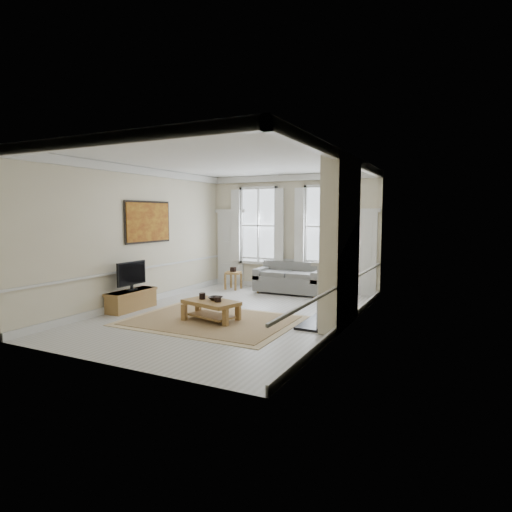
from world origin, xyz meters
The scene contains 23 objects.
floor centered at (0.00, 0.00, 0.00)m, with size 7.20×7.20×0.00m, color #B7B5AD.
ceiling centered at (0.00, 0.00, 3.40)m, with size 7.20×7.20×0.00m, color white.
back_wall centered at (0.00, 3.60, 1.70)m, with size 5.20×5.20×0.00m, color beige.
left_wall centered at (-2.60, 0.00, 1.70)m, with size 7.20×7.20×0.00m, color beige.
right_wall centered at (2.60, 0.00, 1.70)m, with size 7.20×7.20×0.00m, color beige.
window_left centered at (-1.05, 3.55, 1.90)m, with size 1.26×0.20×2.20m, color #B2BCC6, non-canonical shape.
window_right centered at (1.05, 3.55, 1.90)m, with size 1.26×0.20×2.20m, color #B2BCC6, non-canonical shape.
door_left centered at (-2.05, 3.56, 1.15)m, with size 0.90×0.08×2.30m, color silver.
door_right centered at (2.05, 3.56, 1.15)m, with size 0.90×0.08×2.30m, color silver.
painting centered at (-2.56, 0.30, 2.05)m, with size 0.05×1.66×1.06m, color #C28E21.
chimney_breast centered at (2.43, 0.20, 1.70)m, with size 0.35×1.70×3.38m, color beige.
hearth centered at (2.00, 0.20, 0.03)m, with size 0.55×1.50×0.05m, color black.
fireplace centered at (2.20, 0.20, 0.73)m, with size 0.21×1.45×1.33m.
mirror centered at (2.21, 0.20, 2.05)m, with size 0.06×1.26×1.06m, color gold.
sofa centered at (0.19, 3.11, 0.37)m, with size 1.93×0.94×0.88m.
side_table centered at (-1.58, 2.91, 0.42)m, with size 0.53×0.53×0.53m.
rug centered at (-0.08, -0.68, 0.01)m, with size 3.50×2.60×0.02m, color olive.
coffee_table centered at (-0.08, -0.68, 0.36)m, with size 1.30×0.95×0.44m.
ceramic_pot_a centered at (-0.33, -0.63, 0.51)m, with size 0.14×0.14×0.14m, color black.
ceramic_pot_b centered at (0.12, -0.73, 0.49)m, with size 0.14×0.14×0.10m, color black.
bowl centered at (-0.03, -0.58, 0.47)m, with size 0.29×0.29×0.07m, color black.
tv_stand centered at (-2.34, -0.60, 0.23)m, with size 0.42×1.30×0.46m, color olive.
tv centered at (-2.32, -0.60, 0.86)m, with size 0.08×0.90×0.68m.
Camera 1 is at (4.70, -8.16, 2.23)m, focal length 30.00 mm.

